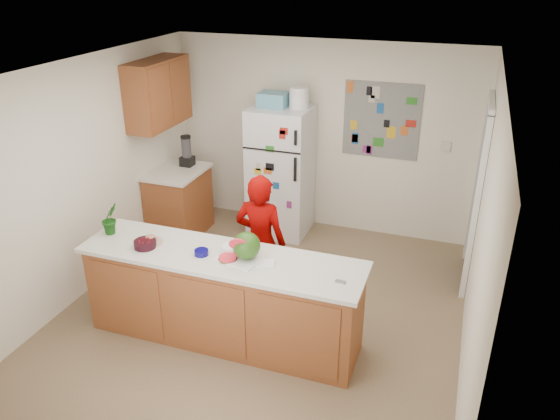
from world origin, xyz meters
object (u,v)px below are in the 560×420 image
(person, at_px, (261,242))
(watermelon, at_px, (247,246))
(cherry_bowl, at_px, (145,244))
(refrigerator, at_px, (281,172))

(person, height_order, watermelon, person)
(cherry_bowl, bearing_deg, person, 41.73)
(person, xyz_separation_m, cherry_bowl, (-0.86, -0.77, 0.22))
(refrigerator, xyz_separation_m, watermelon, (0.50, -2.36, 0.21))
(refrigerator, relative_size, cherry_bowl, 8.24)
(person, bearing_deg, refrigerator, -77.33)
(person, bearing_deg, cherry_bowl, 41.88)
(watermelon, height_order, cherry_bowl, watermelon)
(person, height_order, cherry_bowl, person)
(refrigerator, distance_m, cherry_bowl, 2.52)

